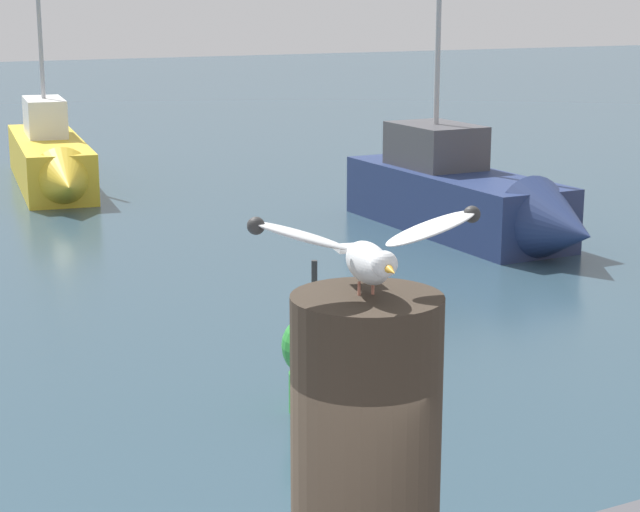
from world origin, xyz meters
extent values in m
cylinder|color=#382D23|center=(1.19, -0.39, 2.21)|extent=(0.39, 0.39, 1.02)
cylinder|color=#C67560|center=(1.17, -0.37, 2.74)|extent=(0.01, 0.01, 0.04)
cylinder|color=#C67560|center=(1.21, -0.38, 2.74)|extent=(0.01, 0.01, 0.04)
ellipsoid|color=white|center=(1.19, -0.39, 2.80)|extent=(0.14, 0.24, 0.10)
sphere|color=white|center=(1.16, -0.52, 2.83)|extent=(0.06, 0.06, 0.06)
cone|color=gold|center=(1.14, -0.57, 2.83)|extent=(0.03, 0.05, 0.02)
cube|color=white|center=(1.22, -0.25, 2.81)|extent=(0.09, 0.09, 0.01)
ellipsoid|color=white|center=(1.03, -0.34, 2.88)|extent=(0.26, 0.17, 0.09)
sphere|color=#2F2F2F|center=(0.92, -0.31, 2.91)|extent=(0.04, 0.04, 0.04)
ellipsoid|color=white|center=(1.35, -0.41, 2.88)|extent=(0.26, 0.17, 0.09)
sphere|color=#2F2F2F|center=(1.46, -0.44, 2.91)|extent=(0.04, 0.04, 0.04)
cube|color=navy|center=(9.29, 10.79, 0.45)|extent=(1.42, 4.28, 0.91)
cone|color=navy|center=(9.25, 8.32, 0.50)|extent=(1.24, 1.24, 1.22)
cube|color=#47474C|center=(9.30, 11.33, 1.24)|extent=(1.04, 1.48, 0.66)
cylinder|color=#A5A5A8|center=(9.30, 11.33, 2.93)|extent=(0.08, 0.08, 2.73)
cube|color=yellow|center=(4.99, 17.85, 0.44)|extent=(1.98, 5.23, 0.88)
cone|color=yellow|center=(4.53, 15.04, 0.49)|extent=(1.21, 1.21, 1.05)
cube|color=white|center=(5.07, 18.33, 1.23)|extent=(0.95, 1.71, 0.70)
cylinder|color=#A5A5A8|center=(5.07, 18.33, 2.69)|extent=(0.08, 0.08, 2.21)
cylinder|color=green|center=(3.95, 5.16, 0.17)|extent=(0.44, 0.44, 0.35)
sphere|color=green|center=(3.95, 5.16, 0.59)|extent=(0.56, 0.56, 0.56)
cylinder|color=#2D2D2D|center=(3.95, 5.16, 1.08)|extent=(0.05, 0.05, 0.50)
camera|label=1|loc=(-0.16, -2.66, 3.44)|focal=61.75mm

